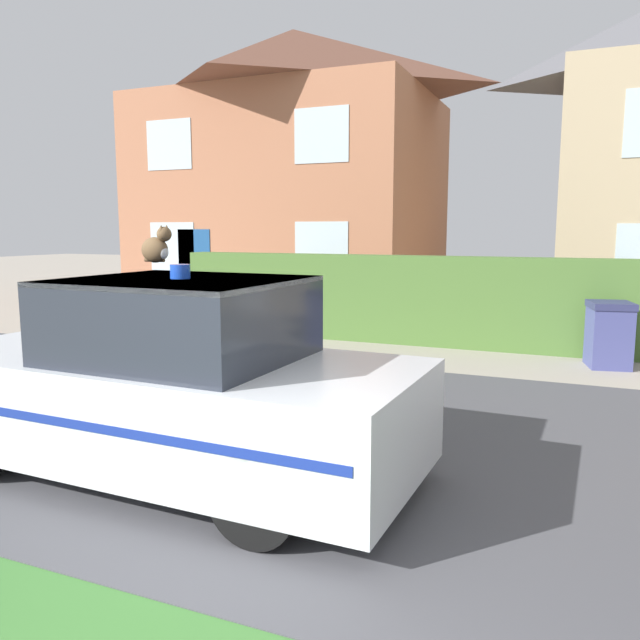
{
  "coord_description": "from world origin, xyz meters",
  "views": [
    {
      "loc": [
        1.74,
        -1.75,
        2.09
      ],
      "look_at": [
        -1.05,
        4.85,
        1.05
      ],
      "focal_mm": 35.0,
      "sensor_mm": 36.0,
      "label": 1
    }
  ],
  "objects_px": {
    "cat": "(157,247)",
    "house_left": "(294,165)",
    "police_car": "(169,385)",
    "wheelie_bin": "(609,334)"
  },
  "relations": [
    {
      "from": "house_left",
      "to": "wheelie_bin",
      "type": "xyz_separation_m",
      "value": [
        8.55,
        -6.86,
        -3.48
      ]
    },
    {
      "from": "cat",
      "to": "house_left",
      "type": "relative_size",
      "value": 0.04
    },
    {
      "from": "police_car",
      "to": "cat",
      "type": "xyz_separation_m",
      "value": [
        -0.17,
        0.13,
        1.16
      ]
    },
    {
      "from": "cat",
      "to": "wheelie_bin",
      "type": "bearing_deg",
      "value": 61.04
    },
    {
      "from": "cat",
      "to": "house_left",
      "type": "xyz_separation_m",
      "value": [
        -4.77,
        12.85,
        2.05
      ]
    },
    {
      "from": "house_left",
      "to": "cat",
      "type": "bearing_deg",
      "value": -69.63
    },
    {
      "from": "cat",
      "to": "house_left",
      "type": "bearing_deg",
      "value": 113.66
    },
    {
      "from": "police_car",
      "to": "wheelie_bin",
      "type": "height_order",
      "value": "police_car"
    },
    {
      "from": "house_left",
      "to": "police_car",
      "type": "bearing_deg",
      "value": -69.16
    },
    {
      "from": "police_car",
      "to": "wheelie_bin",
      "type": "bearing_deg",
      "value": -118.82
    }
  ]
}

